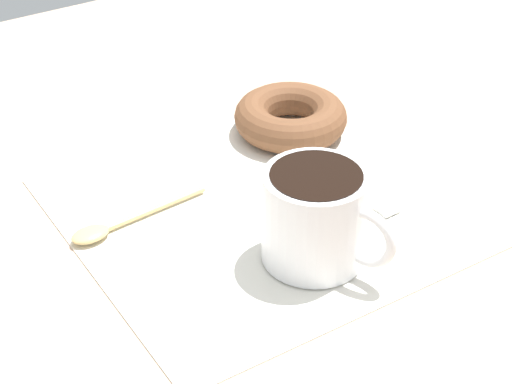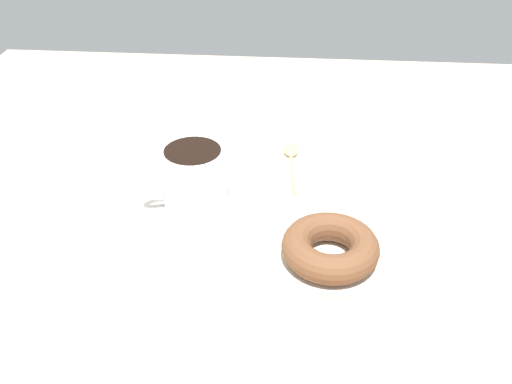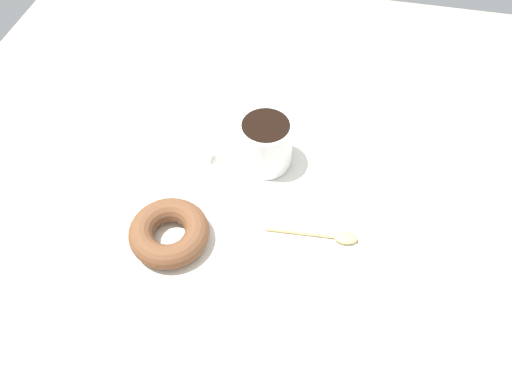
% 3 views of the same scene
% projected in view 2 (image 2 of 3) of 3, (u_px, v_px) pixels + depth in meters
% --- Properties ---
extents(ground_plane, '(1.20, 1.20, 0.02)m').
position_uv_depth(ground_plane, '(234.00, 219.00, 0.80)').
color(ground_plane, tan).
extents(napkin, '(0.34, 0.34, 0.00)m').
position_uv_depth(napkin, '(256.00, 205.00, 0.81)').
color(napkin, white).
rests_on(napkin, ground_plane).
extents(coffee_cup, '(0.12, 0.09, 0.08)m').
position_uv_depth(coffee_cup, '(193.00, 176.00, 0.79)').
color(coffee_cup, white).
rests_on(coffee_cup, napkin).
extents(donut, '(0.12, 0.12, 0.04)m').
position_uv_depth(donut, '(330.00, 247.00, 0.70)').
color(donut, brown).
rests_on(donut, napkin).
extents(spoon, '(0.03, 0.14, 0.01)m').
position_uv_depth(spoon, '(291.00, 157.00, 0.91)').
color(spoon, '#D8B772').
rests_on(spoon, napkin).
extents(sugar_cube, '(0.02, 0.02, 0.02)m').
position_uv_depth(sugar_cube, '(196.00, 241.00, 0.72)').
color(sugar_cube, white).
rests_on(sugar_cube, napkin).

